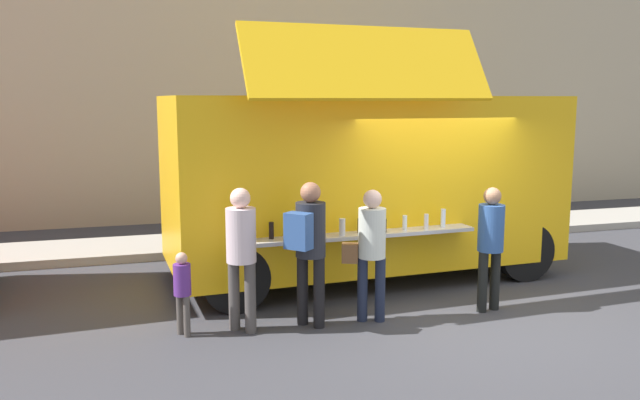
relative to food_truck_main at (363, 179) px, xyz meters
The scene contains 10 objects.
ground_plane 2.71m from the food_truck_main, 72.38° to the right, with size 60.00×60.00×0.00m, color #38383D.
curb_strip 5.01m from the food_truck_main, 146.79° to the left, with size 28.00×1.60×0.15m, color #9E998E.
building_behind 7.78m from the food_truck_main, 114.74° to the left, with size 32.00×2.40×9.09m, color tan.
food_truck_main is the anchor object (origin of this frame).
trash_bin 4.72m from the food_truck_main, 30.37° to the left, with size 0.60×0.60×0.89m, color #306035.
customer_front_ordering 2.19m from the food_truck_main, 107.59° to the right, with size 0.54×0.37×1.67m.
customer_mid_with_backpack 2.51m from the food_truck_main, 125.42° to the right, with size 0.55×0.55×1.78m.
customer_rear_waiting 2.99m from the food_truck_main, 139.29° to the right, with size 0.35×0.35×1.74m.
customer_extra_browsing 2.38m from the food_truck_main, 64.44° to the right, with size 0.34×0.33×1.64m.
child_near_queue 3.60m from the food_truck_main, 147.40° to the right, with size 0.20×0.20×1.00m.
Camera 1 is at (-4.12, -7.15, 2.76)m, focal length 36.10 mm.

